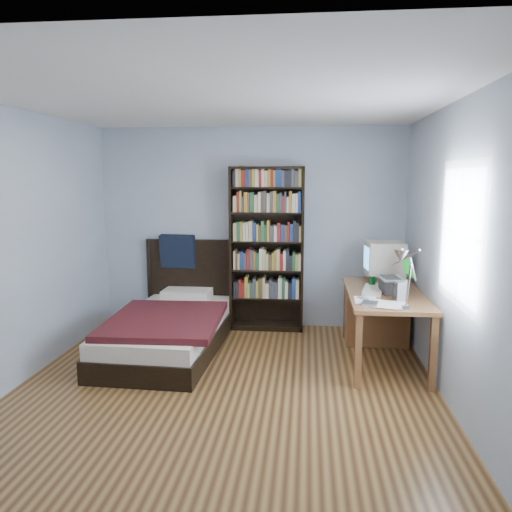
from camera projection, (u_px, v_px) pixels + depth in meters
name	position (u px, v px, depth m)	size (l,w,h in m)	color
room	(226.00, 253.00, 4.21)	(4.20, 4.24, 2.50)	#502F17
desk	(378.00, 311.00, 5.54)	(0.75, 1.55, 0.73)	brown
crt_monitor	(384.00, 259.00, 5.52)	(0.42, 0.39, 0.46)	beige
laptop	(394.00, 283.00, 4.99)	(0.34, 0.34, 0.39)	#2D2D30
desk_lamp	(402.00, 262.00, 3.96)	(0.23, 0.51, 0.60)	#99999E
keyboard	(373.00, 290.00, 5.07)	(0.18, 0.47, 0.03)	#BEB79F
speaker	(401.00, 291.00, 4.68)	(0.09, 0.09, 0.19)	gray
soda_can	(372.00, 282.00, 5.26)	(0.07, 0.07, 0.13)	#083E10
mouse	(377.00, 285.00, 5.31)	(0.06, 0.10, 0.04)	silver
phone_silver	(363.00, 298.00, 4.76)	(0.05, 0.10, 0.02)	#BBBBC0
phone_grey	(366.00, 301.00, 4.65)	(0.05, 0.09, 0.02)	gray
external_drive	(370.00, 304.00, 4.53)	(0.13, 0.13, 0.03)	gray
bookshelf	(267.00, 249.00, 6.13)	(0.90, 0.30, 2.01)	black
bed	(172.00, 325.00, 5.56)	(1.19, 2.18, 1.16)	black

